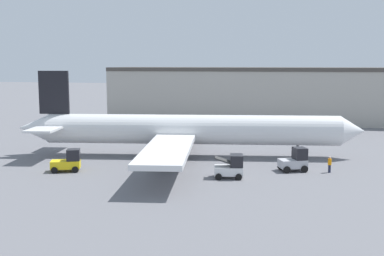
% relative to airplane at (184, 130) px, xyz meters
% --- Properties ---
extents(ground_plane, '(400.00, 400.00, 0.00)m').
position_rel_airplane_xyz_m(ground_plane, '(0.94, 0.14, -3.14)').
color(ground_plane, slate).
extents(terminal_building, '(63.37, 12.36, 10.23)m').
position_rel_airplane_xyz_m(terminal_building, '(9.09, 37.41, 1.98)').
color(terminal_building, '#ADA89E').
rests_on(terminal_building, ground_plane).
extents(airplane, '(41.19, 37.58, 10.13)m').
position_rel_airplane_xyz_m(airplane, '(0.00, 0.00, 0.00)').
color(airplane, silver).
rests_on(airplane, ground_plane).
extents(ground_crew_worker, '(0.36, 0.36, 1.65)m').
position_rel_airplane_xyz_m(ground_crew_worker, '(16.41, -5.25, -2.26)').
color(ground_crew_worker, '#1E2338').
rests_on(ground_crew_worker, ground_plane).
extents(baggage_tug, '(3.27, 2.64, 2.29)m').
position_rel_airplane_xyz_m(baggage_tug, '(-9.75, -10.39, -2.12)').
color(baggage_tug, yellow).
rests_on(baggage_tug, ground_plane).
extents(belt_loader_truck, '(2.99, 2.53, 2.28)m').
position_rel_airplane_xyz_m(belt_loader_truck, '(6.93, -9.63, -2.09)').
color(belt_loader_truck, silver).
rests_on(belt_loader_truck, ground_plane).
extents(pushback_tug, '(3.17, 2.85, 2.43)m').
position_rel_airplane_xyz_m(pushback_tug, '(12.96, -5.25, -2.05)').
color(pushback_tug, '#B2B2B7').
rests_on(pushback_tug, ground_plane).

